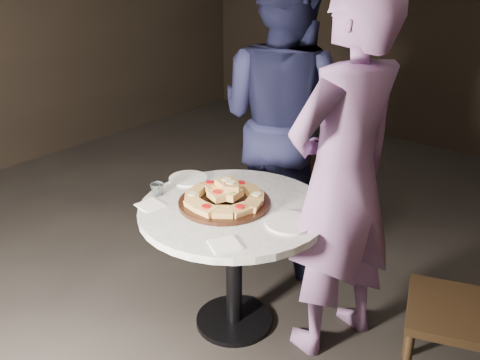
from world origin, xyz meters
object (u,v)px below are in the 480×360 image
at_px(water_glass, 157,189).
at_px(diner_navy, 283,120).
at_px(focaccia_pile, 225,195).
at_px(chair_far, 324,161).
at_px(serving_board, 224,203).
at_px(diner_teal, 343,179).
at_px(table, 234,230).

bearing_deg(water_glass, diner_navy, 81.57).
distance_m(focaccia_pile, chair_far, 1.37).
bearing_deg(chair_far, water_glass, 84.27).
bearing_deg(serving_board, focaccia_pile, 78.50).
relative_size(focaccia_pile, diner_navy, 0.23).
relative_size(serving_board, chair_far, 0.55).
distance_m(serving_board, diner_teal, 0.61).
bearing_deg(diner_navy, table, 107.28).
bearing_deg(diner_navy, diner_teal, 142.47).
height_order(serving_board, chair_far, chair_far).
relative_size(chair_far, diner_navy, 0.45).
bearing_deg(table, focaccia_pile, -171.96).
bearing_deg(diner_navy, serving_board, 103.54).
height_order(table, water_glass, water_glass).
relative_size(serving_board, water_glass, 6.46).
bearing_deg(focaccia_pile, table, 8.04).
bearing_deg(focaccia_pile, water_glass, -156.93).
distance_m(chair_far, diner_navy, 0.70).
distance_m(table, diner_navy, 0.89).
height_order(diner_navy, diner_teal, diner_navy).
distance_m(table, focaccia_pile, 0.20).
bearing_deg(water_glass, focaccia_pile, 23.07).
height_order(focaccia_pile, water_glass, focaccia_pile).
relative_size(serving_board, focaccia_pile, 1.11).
relative_size(table, focaccia_pile, 2.48).
bearing_deg(water_glass, serving_board, 22.67).
bearing_deg(diner_teal, water_glass, -50.80).
xyz_separation_m(focaccia_pile, diner_teal, (0.52, 0.25, 0.14)).
height_order(water_glass, diner_navy, diner_navy).
distance_m(serving_board, focaccia_pile, 0.04).
distance_m(table, serving_board, 0.15).
xyz_separation_m(table, focaccia_pile, (-0.05, -0.01, 0.19)).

